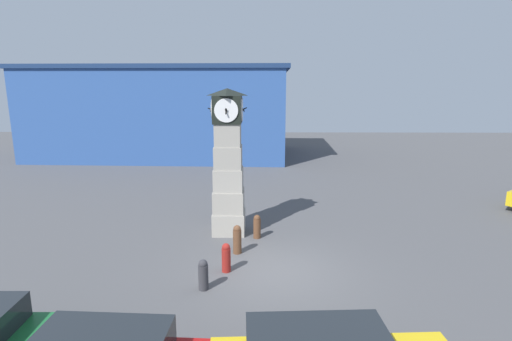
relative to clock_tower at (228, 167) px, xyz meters
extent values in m
plane|color=#4C4C4F|center=(1.72, -3.32, -2.56)|extent=(72.68, 72.68, 0.00)
cube|color=#9F9A8F|center=(0.00, 0.00, -2.14)|extent=(1.21, 1.21, 0.84)
cube|color=#9B968C|center=(0.00, 0.00, -1.30)|extent=(1.14, 1.14, 0.84)
cube|color=#A09B91|center=(0.00, 0.00, -0.47)|extent=(1.07, 1.07, 0.84)
cube|color=#9B968B|center=(0.00, 0.00, 0.37)|extent=(1.00, 1.00, 0.84)
cube|color=#9A958B|center=(0.00, 0.00, 1.21)|extent=(0.93, 0.93, 0.84)
cube|color=black|center=(0.00, 0.00, 2.13)|extent=(1.02, 1.02, 0.99)
cylinder|color=white|center=(0.00, 0.53, 2.13)|extent=(0.84, 0.04, 0.84)
cube|color=black|center=(0.00, 0.56, 2.13)|extent=(0.06, 0.12, 0.19)
cube|color=black|center=(0.00, 0.56, 2.13)|extent=(0.04, 0.32, 0.05)
cylinder|color=white|center=(0.00, -0.53, 2.13)|extent=(0.84, 0.04, 0.84)
cube|color=black|center=(0.00, -0.56, 2.13)|extent=(0.06, 0.17, 0.15)
cube|color=black|center=(0.00, -0.56, 2.13)|extent=(0.04, 0.25, 0.25)
cylinder|color=white|center=(0.53, 0.00, 2.13)|extent=(0.04, 0.84, 0.84)
cube|color=black|center=(0.56, 0.00, 2.13)|extent=(0.15, 0.06, 0.17)
cube|color=black|center=(0.56, 0.00, 2.13)|extent=(0.30, 0.04, 0.17)
cylinder|color=white|center=(-0.53, 0.00, 2.13)|extent=(0.04, 0.84, 0.84)
cube|color=black|center=(-0.56, 0.00, 2.13)|extent=(0.16, 0.06, 0.16)
cube|color=black|center=(-0.56, 0.00, 2.13)|extent=(0.31, 0.04, 0.13)
pyramid|color=black|center=(0.00, 0.00, 2.75)|extent=(1.07, 1.07, 0.26)
cylinder|color=brown|center=(1.08, -0.59, -2.20)|extent=(0.27, 0.27, 0.73)
sphere|color=brown|center=(1.08, -0.59, -1.79)|extent=(0.25, 0.25, 0.25)
cylinder|color=brown|center=(0.43, -1.97, -2.15)|extent=(0.29, 0.29, 0.82)
sphere|color=brown|center=(0.43, -1.97, -1.70)|extent=(0.26, 0.26, 0.26)
cylinder|color=maroon|center=(0.18, -3.32, -2.19)|extent=(0.27, 0.27, 0.74)
sphere|color=maroon|center=(0.18, -3.32, -1.78)|extent=(0.24, 0.24, 0.24)
cylinder|color=#333338|center=(-0.36, -4.41, -2.20)|extent=(0.28, 0.28, 0.72)
sphere|color=#333338|center=(-0.36, -4.41, -1.80)|extent=(0.25, 0.25, 0.25)
cylinder|color=black|center=(-3.04, -7.14, -2.24)|extent=(0.64, 0.23, 0.64)
cube|color=#2D5193|center=(-6.52, 17.59, 0.76)|extent=(19.42, 10.44, 6.65)
cube|color=navy|center=(-6.52, 17.59, 4.24)|extent=(20.00, 10.76, 0.30)
camera|label=1|loc=(1.23, -14.54, 3.00)|focal=28.00mm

